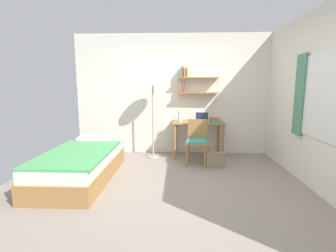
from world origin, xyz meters
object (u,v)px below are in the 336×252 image
object	(u,v)px
standing_lamp	(153,84)
book_stack	(215,120)
bed	(81,164)
desk_chair	(197,140)
laptop	(202,119)
water_bottle	(180,116)
handbag	(215,159)
desk	(198,128)

from	to	relation	value
standing_lamp	book_stack	size ratio (longest dim) A/B	7.40
bed	desk_chair	xyz separation A→B (m)	(1.93, 0.85, 0.24)
bed	laptop	bearing A→B (deg)	34.57
water_bottle	handbag	size ratio (longest dim) A/B	0.51
book_stack	handbag	size ratio (longest dim) A/B	0.52
desk	water_bottle	xyz separation A→B (m)	(-0.38, -0.07, 0.25)
bed	desk	world-z (taller)	desk
water_bottle	handbag	distance (m)	1.17
laptop	book_stack	bearing A→B (deg)	-22.73
bed	desk_chair	distance (m)	2.12
desk	laptop	world-z (taller)	laptop
desk	water_bottle	bearing A→B (deg)	-168.94
standing_lamp	water_bottle	world-z (taller)	standing_lamp
bed	handbag	world-z (taller)	bed
desk_chair	book_stack	size ratio (longest dim) A/B	3.65
laptop	water_bottle	world-z (taller)	water_bottle
bed	water_bottle	world-z (taller)	water_bottle
bed	standing_lamp	xyz separation A→B (m)	(1.04, 1.25, 1.30)
laptop	handbag	bearing A→B (deg)	-76.67
handbag	book_stack	bearing A→B (deg)	83.93
book_stack	desk	bearing A→B (deg)	172.55
desk_chair	handbag	size ratio (longest dim) A/B	1.88
standing_lamp	handbag	distance (m)	1.93
bed	handbag	xyz separation A→B (m)	(2.25, 0.64, -0.08)
bed	laptop	world-z (taller)	laptop
handbag	bed	bearing A→B (deg)	-164.16
laptop	handbag	distance (m)	1.03
standing_lamp	water_bottle	xyz separation A→B (m)	(0.56, 0.04, -0.67)
water_bottle	bed	bearing A→B (deg)	-141.12
laptop	water_bottle	size ratio (longest dim) A/B	1.31
bed	laptop	xyz separation A→B (m)	(2.07, 1.43, 0.57)
desk_chair	bed	bearing A→B (deg)	-156.30
water_bottle	standing_lamp	bearing A→B (deg)	-176.26
standing_lamp	laptop	world-z (taller)	standing_lamp
bed	desk	xyz separation A→B (m)	(1.98, 1.36, 0.38)
bed	book_stack	bearing A→B (deg)	29.52
standing_lamp	laptop	xyz separation A→B (m)	(1.03, 0.17, -0.73)
standing_lamp	desk	bearing A→B (deg)	6.76
desk	desk_chair	xyz separation A→B (m)	(-0.05, -0.52, -0.14)
desk_chair	laptop	bearing A→B (deg)	76.27
laptop	water_bottle	bearing A→B (deg)	-163.71
book_stack	standing_lamp	bearing A→B (deg)	-177.06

